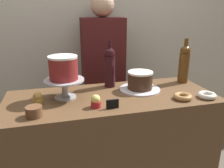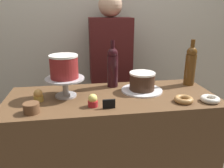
{
  "view_description": "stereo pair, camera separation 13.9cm",
  "coord_description": "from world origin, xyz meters",
  "px_view_note": "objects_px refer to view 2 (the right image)",
  "views": [
    {
      "loc": [
        -0.34,
        -1.27,
        1.46
      ],
      "look_at": [
        0.0,
        0.0,
        1.02
      ],
      "focal_mm": 35.93,
      "sensor_mm": 36.0,
      "label": 1
    },
    {
      "loc": [
        -0.2,
        -1.3,
        1.46
      ],
      "look_at": [
        0.0,
        0.0,
        1.02
      ],
      "focal_mm": 35.93,
      "sensor_mm": 36.0,
      "label": 2
    }
  ],
  "objects_px": {
    "donut_maple": "(184,99)",
    "cookie_stack": "(31,108)",
    "white_layer_cake": "(64,67)",
    "barista_figure": "(111,81)",
    "cupcake_caramel": "(38,96)",
    "cake_stand_pedestal": "(65,84)",
    "donut_sugar": "(210,99)",
    "price_sign_chalkboard": "(109,104)",
    "wine_bottle_amber": "(190,65)",
    "cupcake_lemon": "(93,101)",
    "chocolate_round_cake": "(142,81)",
    "wine_bottle_dark_red": "(113,67)"
  },
  "relations": [
    {
      "from": "donut_sugar",
      "to": "price_sign_chalkboard",
      "type": "distance_m",
      "value": 0.6
    },
    {
      "from": "cake_stand_pedestal",
      "to": "price_sign_chalkboard",
      "type": "xyz_separation_m",
      "value": [
        0.24,
        -0.22,
        -0.06
      ]
    },
    {
      "from": "cupcake_caramel",
      "to": "cake_stand_pedestal",
      "type": "bearing_deg",
      "value": 19.28
    },
    {
      "from": "cake_stand_pedestal",
      "to": "white_layer_cake",
      "type": "xyz_separation_m",
      "value": [
        0.0,
        0.0,
        0.11
      ]
    },
    {
      "from": "white_layer_cake",
      "to": "cake_stand_pedestal",
      "type": "bearing_deg",
      "value": -90.0
    },
    {
      "from": "donut_maple",
      "to": "price_sign_chalkboard",
      "type": "relative_size",
      "value": 1.6
    },
    {
      "from": "cupcake_lemon",
      "to": "barista_figure",
      "type": "height_order",
      "value": "barista_figure"
    },
    {
      "from": "chocolate_round_cake",
      "to": "wine_bottle_dark_red",
      "type": "xyz_separation_m",
      "value": [
        -0.18,
        0.12,
        0.08
      ]
    },
    {
      "from": "donut_maple",
      "to": "cookie_stack",
      "type": "bearing_deg",
      "value": -179.02
    },
    {
      "from": "donut_maple",
      "to": "wine_bottle_dark_red",
      "type": "bearing_deg",
      "value": 136.9
    },
    {
      "from": "donut_maple",
      "to": "barista_figure",
      "type": "bearing_deg",
      "value": 112.07
    },
    {
      "from": "cupcake_caramel",
      "to": "cupcake_lemon",
      "type": "bearing_deg",
      "value": -21.85
    },
    {
      "from": "donut_sugar",
      "to": "white_layer_cake",
      "type": "bearing_deg",
      "value": 165.6
    },
    {
      "from": "cupcake_caramel",
      "to": "cookie_stack",
      "type": "xyz_separation_m",
      "value": [
        -0.01,
        -0.16,
        -0.01
      ]
    },
    {
      "from": "white_layer_cake",
      "to": "cookie_stack",
      "type": "height_order",
      "value": "white_layer_cake"
    },
    {
      "from": "white_layer_cake",
      "to": "barista_figure",
      "type": "bearing_deg",
      "value": 57.83
    },
    {
      "from": "price_sign_chalkboard",
      "to": "barista_figure",
      "type": "bearing_deg",
      "value": 80.97
    },
    {
      "from": "chocolate_round_cake",
      "to": "wine_bottle_dark_red",
      "type": "relative_size",
      "value": 0.52
    },
    {
      "from": "donut_sugar",
      "to": "donut_maple",
      "type": "height_order",
      "value": "same"
    },
    {
      "from": "white_layer_cake",
      "to": "donut_sugar",
      "type": "xyz_separation_m",
      "value": [
        0.85,
        -0.22,
        -0.18
      ]
    },
    {
      "from": "wine_bottle_amber",
      "to": "cookie_stack",
      "type": "relative_size",
      "value": 3.87
    },
    {
      "from": "cake_stand_pedestal",
      "to": "cookie_stack",
      "type": "xyz_separation_m",
      "value": [
        -0.17,
        -0.21,
        -0.06
      ]
    },
    {
      "from": "white_layer_cake",
      "to": "chocolate_round_cake",
      "type": "bearing_deg",
      "value": 2.7
    },
    {
      "from": "cupcake_caramel",
      "to": "white_layer_cake",
      "type": "bearing_deg",
      "value": 19.28
    },
    {
      "from": "cupcake_lemon",
      "to": "donut_maple",
      "type": "bearing_deg",
      "value": -1.97
    },
    {
      "from": "wine_bottle_dark_red",
      "to": "price_sign_chalkboard",
      "type": "height_order",
      "value": "wine_bottle_dark_red"
    },
    {
      "from": "cake_stand_pedestal",
      "to": "wine_bottle_amber",
      "type": "height_order",
      "value": "wine_bottle_amber"
    },
    {
      "from": "wine_bottle_amber",
      "to": "cupcake_caramel",
      "type": "distance_m",
      "value": 1.05
    },
    {
      "from": "donut_maple",
      "to": "barista_figure",
      "type": "xyz_separation_m",
      "value": [
        -0.32,
        0.79,
        -0.12
      ]
    },
    {
      "from": "donut_sugar",
      "to": "barista_figure",
      "type": "height_order",
      "value": "barista_figure"
    },
    {
      "from": "barista_figure",
      "to": "donut_sugar",
      "type": "bearing_deg",
      "value": -59.43
    },
    {
      "from": "donut_sugar",
      "to": "price_sign_chalkboard",
      "type": "relative_size",
      "value": 1.6
    },
    {
      "from": "barista_figure",
      "to": "cookie_stack",
      "type": "bearing_deg",
      "value": -123.91
    },
    {
      "from": "cake_stand_pedestal",
      "to": "cupcake_lemon",
      "type": "xyz_separation_m",
      "value": [
        0.16,
        -0.18,
        -0.05
      ]
    },
    {
      "from": "cupcake_caramel",
      "to": "chocolate_round_cake",
      "type": "bearing_deg",
      "value": 6.83
    },
    {
      "from": "cupcake_lemon",
      "to": "donut_sugar",
      "type": "relative_size",
      "value": 0.66
    },
    {
      "from": "cake_stand_pedestal",
      "to": "chocolate_round_cake",
      "type": "bearing_deg",
      "value": 2.7
    },
    {
      "from": "white_layer_cake",
      "to": "chocolate_round_cake",
      "type": "height_order",
      "value": "white_layer_cake"
    },
    {
      "from": "chocolate_round_cake",
      "to": "price_sign_chalkboard",
      "type": "bearing_deg",
      "value": -136.58
    },
    {
      "from": "wine_bottle_dark_red",
      "to": "barista_figure",
      "type": "xyz_separation_m",
      "value": [
        0.05,
        0.44,
        -0.25
      ]
    },
    {
      "from": "donut_sugar",
      "to": "barista_figure",
      "type": "xyz_separation_m",
      "value": [
        -0.48,
        0.81,
        -0.12
      ]
    },
    {
      "from": "cupcake_lemon",
      "to": "cupcake_caramel",
      "type": "bearing_deg",
      "value": 158.15
    },
    {
      "from": "donut_sugar",
      "to": "price_sign_chalkboard",
      "type": "bearing_deg",
      "value": -179.82
    },
    {
      "from": "wine_bottle_dark_red",
      "to": "barista_figure",
      "type": "height_order",
      "value": "barista_figure"
    },
    {
      "from": "cupcake_caramel",
      "to": "price_sign_chalkboard",
      "type": "bearing_deg",
      "value": -22.37
    },
    {
      "from": "cake_stand_pedestal",
      "to": "white_layer_cake",
      "type": "distance_m",
      "value": 0.11
    },
    {
      "from": "white_layer_cake",
      "to": "donut_sugar",
      "type": "height_order",
      "value": "white_layer_cake"
    },
    {
      "from": "white_layer_cake",
      "to": "barista_figure",
      "type": "relative_size",
      "value": 0.11
    },
    {
      "from": "cake_stand_pedestal",
      "to": "donut_sugar",
      "type": "bearing_deg",
      "value": -14.4
    },
    {
      "from": "chocolate_round_cake",
      "to": "cookie_stack",
      "type": "height_order",
      "value": "chocolate_round_cake"
    }
  ]
}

